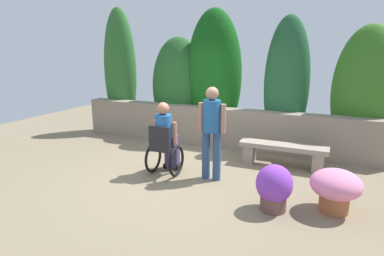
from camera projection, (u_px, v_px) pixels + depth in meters
The scene contains 8 objects.
ground_plane at pixel (182, 174), 5.90m from camera, with size 13.64×13.64×0.00m, color #7E6E56.
stone_retaining_wall at pixel (218, 127), 7.53m from camera, with size 7.10×0.37×0.91m, color gray.
hedge_backdrop at pixel (227, 82), 7.73m from camera, with size 7.10×1.01×3.31m.
stone_bench at pixel (283, 152), 6.22m from camera, with size 1.66×0.37×0.45m.
person_in_wheelchair at pixel (165, 141), 5.80m from camera, with size 0.53×0.66×1.33m.
person_standing_companion at pixel (212, 127), 5.47m from camera, with size 0.49×0.30×1.62m.
flower_pot_purple_near at pixel (335, 188), 4.46m from camera, with size 0.69×0.69×0.61m.
flower_pot_terracotta_by_wall at pixel (274, 187), 4.51m from camera, with size 0.51×0.51×0.67m.
Camera 1 is at (2.41, -4.98, 2.21)m, focal length 30.15 mm.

